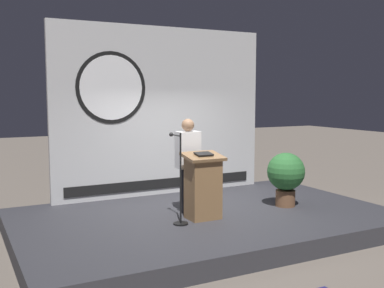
{
  "coord_description": "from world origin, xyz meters",
  "views": [
    {
      "loc": [
        -3.82,
        -6.9,
        2.37
      ],
      "look_at": [
        -0.19,
        0.14,
        1.51
      ],
      "focal_mm": 43.33,
      "sensor_mm": 36.0,
      "label": 1
    }
  ],
  "objects_px": {
    "podium": "(203,186)",
    "potted_plant": "(286,174)",
    "speaker_person": "(188,165)",
    "microphone_stand": "(179,192)"
  },
  "relations": [
    {
      "from": "podium",
      "to": "speaker_person",
      "type": "relative_size",
      "value": 0.68
    },
    {
      "from": "microphone_stand",
      "to": "speaker_person",
      "type": "bearing_deg",
      "value": 52.46
    },
    {
      "from": "podium",
      "to": "speaker_person",
      "type": "height_order",
      "value": "speaker_person"
    },
    {
      "from": "podium",
      "to": "potted_plant",
      "type": "relative_size",
      "value": 1.12
    },
    {
      "from": "podium",
      "to": "potted_plant",
      "type": "height_order",
      "value": "podium"
    },
    {
      "from": "microphone_stand",
      "to": "potted_plant",
      "type": "relative_size",
      "value": 1.47
    },
    {
      "from": "microphone_stand",
      "to": "potted_plant",
      "type": "xyz_separation_m",
      "value": [
        2.26,
        0.16,
        0.09
      ]
    },
    {
      "from": "microphone_stand",
      "to": "podium",
      "type": "bearing_deg",
      "value": 11.85
    },
    {
      "from": "speaker_person",
      "to": "podium",
      "type": "bearing_deg",
      "value": -85.34
    },
    {
      "from": "podium",
      "to": "microphone_stand",
      "type": "distance_m",
      "value": 0.5
    }
  ]
}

